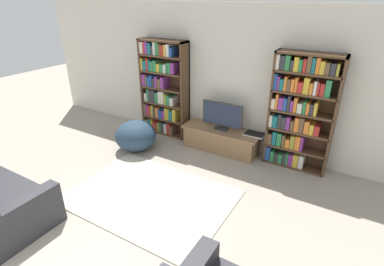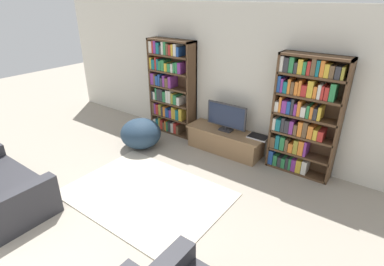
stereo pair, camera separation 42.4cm
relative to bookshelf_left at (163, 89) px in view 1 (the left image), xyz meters
The scene contains 8 objects.
wall_back 1.35m from the bookshelf_left, ahead, with size 8.80×0.06×2.60m.
bookshelf_left is the anchor object (origin of this frame).
bookshelf_right 2.70m from the bookshelf_left, ahead, with size 1.02×0.30×1.93m.
tv_stand 1.59m from the bookshelf_left, ahead, with size 1.47×0.49×0.42m.
television 1.43m from the bookshelf_left, ahead, with size 0.78×0.16×0.52m.
laptop 2.08m from the bookshelf_left, ahead, with size 0.35×0.25×0.03m.
area_rug 2.50m from the bookshelf_left, 59.64° to the right, with size 2.31×1.66×0.02m.
beanbag_ottoman 1.15m from the bookshelf_left, 89.43° to the right, with size 0.77×0.77×0.56m, color #23384C.
Camera 1 is at (2.23, -0.72, 2.71)m, focal length 28.00 mm.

